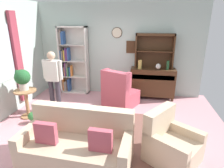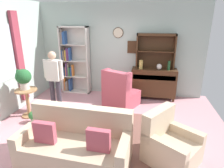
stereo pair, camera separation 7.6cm
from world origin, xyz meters
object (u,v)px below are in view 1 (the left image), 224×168
(couch_floral, at_px, (78,145))
(book_stack, at_px, (109,112))
(vase_tall, at_px, (140,64))
(sideboard_hutch, at_px, (155,46))
(person_reading, at_px, (53,77))
(vase_round, at_px, (158,66))
(plant_stand, at_px, (27,100))
(potted_plant_small, at_px, (33,117))
(bottle_wine, at_px, (168,65))
(sideboard, at_px, (152,82))
(wingback_chair, at_px, (119,93))
(armchair_floral, at_px, (171,145))
(potted_plant_large, at_px, (22,78))
(coffee_table, at_px, (105,119))
(bookshelf, at_px, (71,61))

(couch_floral, height_order, book_stack, couch_floral)
(vase_tall, xyz_separation_m, couch_floral, (-0.92, -2.96, -0.74))
(sideboard_hutch, xyz_separation_m, person_reading, (-2.53, -1.37, -0.65))
(sideboard_hutch, xyz_separation_m, book_stack, (-0.96, -2.17, -1.10))
(vase_round, xyz_separation_m, plant_stand, (-3.18, -1.66, -0.57))
(potted_plant_small, bearing_deg, vase_round, 33.72)
(bottle_wine, bearing_deg, sideboard_hutch, 153.04)
(sideboard, distance_m, wingback_chair, 1.20)
(sideboard, relative_size, armchair_floral, 1.21)
(wingback_chair, xyz_separation_m, book_stack, (-0.06, -1.27, 0.07))
(person_reading, bearing_deg, plant_stand, -138.11)
(couch_floral, distance_m, armchair_floral, 1.58)
(couch_floral, relative_size, book_stack, 8.86)
(bottle_wine, relative_size, plant_stand, 0.38)
(vase_tall, height_order, book_stack, vase_tall)
(potted_plant_large, bearing_deg, wingback_chair, 22.68)
(plant_stand, height_order, coffee_table, plant_stand)
(sideboard_hutch, bearing_deg, book_stack, -113.87)
(bottle_wine, xyz_separation_m, potted_plant_large, (-3.48, -1.61, -0.06))
(potted_plant_small, bearing_deg, bottle_wine, 31.19)
(potted_plant_large, distance_m, coffee_table, 2.22)
(bookshelf, xyz_separation_m, book_stack, (1.59, -2.15, -0.57))
(couch_floral, bearing_deg, bookshelf, 111.60)
(bottle_wine, height_order, person_reading, person_reading)
(couch_floral, bearing_deg, potted_plant_small, 144.51)
(vase_round, relative_size, coffee_table, 0.21)
(plant_stand, xyz_separation_m, coffee_table, (2.04, -0.42, -0.08))
(vase_round, height_order, potted_plant_small, vase_round)
(person_reading, height_order, coffee_table, person_reading)
(potted_plant_small, distance_m, book_stack, 1.83)
(armchair_floral, relative_size, person_reading, 0.69)
(sideboard, xyz_separation_m, armchair_floral, (0.24, -2.74, -0.22))
(vase_tall, distance_m, wingback_chair, 1.10)
(armchair_floral, bearing_deg, wingback_chair, 120.38)
(coffee_table, bearing_deg, potted_plant_small, 175.20)
(bookshelf, height_order, person_reading, bookshelf)
(vase_tall, xyz_separation_m, plant_stand, (-2.66, -1.64, -0.62))
(sideboard, height_order, bottle_wine, bottle_wine)
(plant_stand, bearing_deg, potted_plant_small, -44.28)
(potted_plant_large, bearing_deg, vase_round, 26.90)
(couch_floral, bearing_deg, plant_stand, 142.92)
(sideboard_hutch, distance_m, coffee_table, 2.75)
(sideboard, height_order, couch_floral, sideboard)
(sideboard, distance_m, potted_plant_small, 3.43)
(vase_round, bearing_deg, sideboard, 152.83)
(couch_floral, relative_size, wingback_chair, 1.74)
(potted_plant_small, bearing_deg, wingback_chair, 33.07)
(vase_tall, relative_size, plant_stand, 0.37)
(sideboard, height_order, vase_round, vase_round)
(plant_stand, bearing_deg, vase_round, 27.51)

